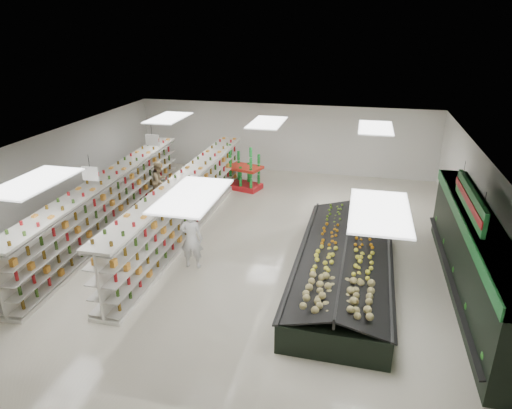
% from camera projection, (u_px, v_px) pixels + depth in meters
% --- Properties ---
extents(floor, '(16.00, 16.00, 0.00)m').
position_uv_depth(floor, '(241.00, 244.00, 14.81)').
color(floor, beige).
rests_on(floor, ground).
extents(ceiling, '(14.00, 16.00, 0.02)m').
position_uv_depth(ceiling, '(240.00, 148.00, 13.62)').
color(ceiling, white).
rests_on(ceiling, wall_back).
extents(wall_back, '(14.00, 0.02, 3.20)m').
position_uv_depth(wall_back, '(284.00, 138.00, 21.44)').
color(wall_back, silver).
rests_on(wall_back, floor).
extents(wall_front, '(14.00, 0.02, 3.20)m').
position_uv_depth(wall_front, '(106.00, 381.00, 6.99)').
color(wall_front, silver).
rests_on(wall_front, floor).
extents(wall_left, '(0.02, 16.00, 3.20)m').
position_uv_depth(wall_left, '(44.00, 181.00, 15.69)').
color(wall_left, silver).
rests_on(wall_left, floor).
extents(wall_right, '(0.02, 16.00, 3.20)m').
position_uv_depth(wall_right, '(482.00, 218.00, 12.74)').
color(wall_right, silver).
rests_on(wall_right, floor).
extents(produce_wall_case, '(0.93, 8.00, 2.20)m').
position_uv_depth(produce_wall_case, '(473.00, 253.00, 11.62)').
color(produce_wall_case, black).
rests_on(produce_wall_case, floor).
extents(aisle_sign_near, '(0.52, 0.06, 0.75)m').
position_uv_depth(aisle_sign_near, '(90.00, 174.00, 12.78)').
color(aisle_sign_near, white).
rests_on(aisle_sign_near, ceiling).
extents(aisle_sign_far, '(0.52, 0.06, 0.75)m').
position_uv_depth(aisle_sign_far, '(152.00, 140.00, 16.39)').
color(aisle_sign_far, white).
rests_on(aisle_sign_far, ceiling).
extents(hortifruti_banner, '(0.12, 3.20, 0.95)m').
position_uv_depth(hortifruti_banner, '(470.00, 200.00, 11.15)').
color(hortifruti_banner, '#1E7231').
rests_on(hortifruti_banner, ceiling).
extents(gondola_left, '(1.37, 11.03, 1.91)m').
position_uv_depth(gondola_left, '(110.00, 205.00, 15.63)').
color(gondola_left, white).
rests_on(gondola_left, floor).
extents(gondola_center, '(0.84, 11.18, 1.94)m').
position_uv_depth(gondola_center, '(187.00, 205.00, 15.59)').
color(gondola_center, white).
rests_on(gondola_center, floor).
extents(produce_island, '(2.72, 7.19, 1.07)m').
position_uv_depth(produce_island, '(344.00, 263.00, 12.67)').
color(produce_island, black).
rests_on(produce_island, floor).
extents(soda_endcap, '(1.61, 1.31, 1.79)m').
position_uv_depth(soda_endcap, '(245.00, 169.00, 19.37)').
color(soda_endcap, red).
rests_on(soda_endcap, floor).
extents(shopper_main, '(0.70, 0.50, 1.80)m').
position_uv_depth(shopper_main, '(191.00, 239.00, 13.11)').
color(shopper_main, white).
rests_on(shopper_main, floor).
extents(shopper_background, '(0.63, 0.87, 1.62)m').
position_uv_depth(shopper_background, '(160.00, 181.00, 18.18)').
color(shopper_background, tan).
rests_on(shopper_background, floor).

